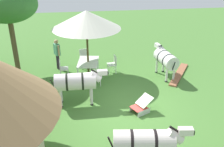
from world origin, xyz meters
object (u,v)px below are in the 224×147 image
(shade_umbrella, at_px, (86,20))
(patio_chair_near_lawn, at_px, (96,76))
(patio_chair_near_hut, at_px, (84,56))
(patio_chair_west_end, at_px, (62,67))
(acacia_tree_right_background, at_px, (7,5))
(zebra_nearest_camera, at_px, (146,142))
(patio_chair_east_end, at_px, (113,63))
(guest_beside_umbrella, at_px, (57,52))
(patio_dining_table, at_px, (88,63))
(zebra_by_umbrella, at_px, (165,59))
(striped_lounge_chair, at_px, (141,106))
(zebra_toward_hut, at_px, (77,82))

(shade_umbrella, relative_size, patio_chair_near_lawn, 3.65)
(patio_chair_near_hut, xyz_separation_m, patio_chair_west_end, (-1.34, 1.12, 0.00))
(patio_chair_near_hut, relative_size, patio_chair_west_end, 1.00)
(acacia_tree_right_background, bearing_deg, zebra_nearest_camera, -147.07)
(patio_chair_east_end, distance_m, acacia_tree_right_background, 5.80)
(patio_chair_east_end, relative_size, guest_beside_umbrella, 0.55)
(patio_chair_west_end, distance_m, acacia_tree_right_background, 3.89)
(patio_chair_near_lawn, bearing_deg, zebra_nearest_camera, -91.95)
(shade_umbrella, xyz_separation_m, patio_dining_table, (0.00, 0.00, -2.19))
(patio_dining_table, relative_size, patio_chair_east_end, 1.84)
(guest_beside_umbrella, bearing_deg, zebra_by_umbrella, -131.78)
(patio_chair_west_end, bearing_deg, zebra_by_umbrella, 80.77)
(patio_dining_table, distance_m, striped_lounge_chair, 4.10)
(patio_chair_near_lawn, xyz_separation_m, zebra_nearest_camera, (-5.34, -0.98, 0.52))
(acacia_tree_right_background, bearing_deg, zebra_toward_hut, -140.18)
(patio_chair_near_hut, bearing_deg, zebra_toward_hut, 76.28)
(zebra_nearest_camera, xyz_separation_m, zebra_toward_hut, (3.92, 1.85, -0.02))
(striped_lounge_chair, bearing_deg, patio_chair_east_end, -17.76)
(shade_umbrella, xyz_separation_m, patio_chair_east_end, (0.15, -1.29, -2.34))
(striped_lounge_chair, relative_size, zebra_toward_hut, 0.41)
(zebra_by_umbrella, relative_size, acacia_tree_right_background, 0.49)
(shade_umbrella, distance_m, zebra_toward_hut, 3.31)
(patio_dining_table, distance_m, zebra_nearest_camera, 6.74)
(patio_chair_near_lawn, distance_m, zebra_toward_hut, 1.74)
(patio_chair_near_lawn, bearing_deg, striped_lounge_chair, -68.12)
(patio_chair_near_hut, distance_m, zebra_by_umbrella, 4.43)
(zebra_by_umbrella, bearing_deg, patio_chair_west_end, 163.96)
(guest_beside_umbrella, bearing_deg, zebra_nearest_camera, 175.52)
(zebra_toward_hut, bearing_deg, zebra_nearest_camera, 25.28)
(guest_beside_umbrella, distance_m, striped_lounge_chair, 5.76)
(patio_chair_near_hut, bearing_deg, guest_beside_umbrella, 5.78)
(shade_umbrella, xyz_separation_m, guest_beside_umbrella, (0.95, 1.56, -1.87))
(patio_dining_table, xyz_separation_m, zebra_nearest_camera, (-6.61, -1.26, 0.37))
(patio_chair_near_lawn, relative_size, zebra_by_umbrella, 0.43)
(striped_lounge_chair, bearing_deg, acacia_tree_right_background, 23.60)
(shade_umbrella, relative_size, patio_chair_near_hut, 3.65)
(shade_umbrella, height_order, patio_chair_east_end, shade_umbrella)
(patio_chair_near_hut, bearing_deg, patio_chair_west_end, 42.31)
(patio_dining_table, bearing_deg, patio_chair_west_end, 92.40)
(patio_chair_near_lawn, relative_size, zebra_nearest_camera, 0.38)
(shade_umbrella, height_order, patio_chair_west_end, shade_umbrella)
(patio_chair_near_hut, distance_m, striped_lounge_chair, 5.32)
(patio_dining_table, bearing_deg, acacia_tree_right_background, 74.83)
(shade_umbrella, distance_m, guest_beside_umbrella, 2.62)
(patio_dining_table, distance_m, patio_chair_near_hut, 1.31)
(patio_dining_table, bearing_deg, striped_lounge_chair, -152.55)
(zebra_toward_hut, relative_size, acacia_tree_right_background, 0.54)
(patio_dining_table, height_order, patio_chair_west_end, patio_chair_west_end)
(striped_lounge_chair, xyz_separation_m, zebra_toward_hut, (0.92, 2.47, 0.76))
(patio_dining_table, relative_size, patio_chair_near_hut, 1.84)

